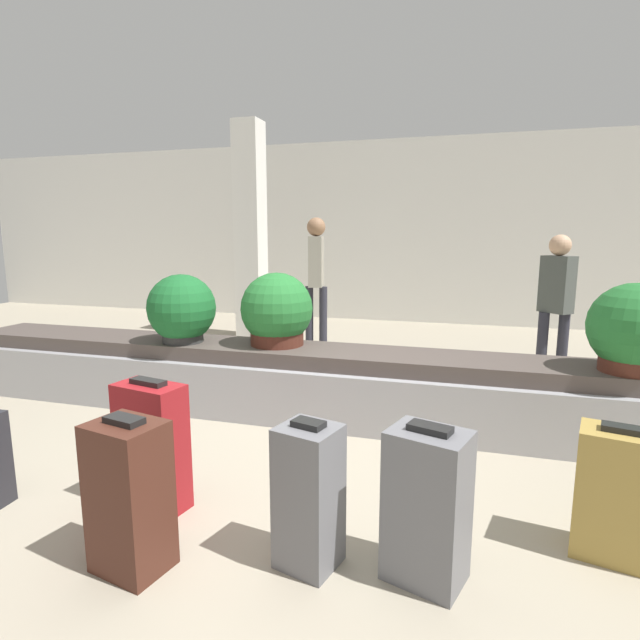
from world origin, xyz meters
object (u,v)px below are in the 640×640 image
object	(u,v)px
suitcase_5	(129,496)
traveler_1	(556,296)
suitcase_0	(152,446)
suitcase_3	(427,506)
suitcase_2	(309,496)
potted_plant_1	(634,330)
potted_plant_0	(182,310)
potted_plant_2	(277,312)
suitcase_1	(619,495)
pillar	(251,232)
traveler_0	(316,270)

from	to	relation	value
suitcase_5	traveler_1	world-z (taller)	traveler_1
suitcase_0	suitcase_3	distance (m)	1.57
suitcase_0	suitcase_5	distance (m)	0.55
suitcase_2	suitcase_5	size ratio (longest dim) A/B	0.96
suitcase_3	traveler_1	size ratio (longest dim) A/B	0.48
suitcase_0	potted_plant_1	bearing A→B (deg)	40.70
potted_plant_0	suitcase_3	bearing A→B (deg)	-37.59
suitcase_5	potted_plant_2	size ratio (longest dim) A/B	1.18
potted_plant_0	suitcase_1	bearing A→B (deg)	-23.13
suitcase_5	traveler_1	size ratio (longest dim) A/B	0.48
traveler_1	potted_plant_1	bearing A→B (deg)	-37.38
suitcase_1	traveler_1	size ratio (longest dim) A/B	0.43
pillar	potted_plant_1	world-z (taller)	pillar
suitcase_0	potted_plant_1	xyz separation A→B (m)	(2.84, 1.61, 0.53)
pillar	suitcase_2	bearing A→B (deg)	-63.46
pillar	suitcase_0	world-z (taller)	pillar
suitcase_3	potted_plant_0	distance (m)	2.98
suitcase_3	potted_plant_2	size ratio (longest dim) A/B	1.16
suitcase_1	suitcase_3	world-z (taller)	suitcase_3
suitcase_0	potted_plant_2	size ratio (longest dim) A/B	1.20
suitcase_0	potted_plant_0	size ratio (longest dim) A/B	1.24
potted_plant_0	potted_plant_1	distance (m)	3.60
suitcase_5	potted_plant_1	size ratio (longest dim) A/B	1.18
potted_plant_0	traveler_1	distance (m)	3.81
suitcase_0	suitcase_2	distance (m)	1.05
suitcase_2	potted_plant_1	size ratio (longest dim) A/B	1.14
traveler_1	pillar	bearing A→B (deg)	-152.67
suitcase_2	suitcase_5	world-z (taller)	suitcase_5
potted_plant_1	potted_plant_2	distance (m)	2.74
suitcase_2	suitcase_5	xyz separation A→B (m)	(-0.80, -0.26, 0.01)
suitcase_0	potted_plant_2	distance (m)	1.82
suitcase_2	traveler_0	world-z (taller)	traveler_0
suitcase_0	traveler_0	xyz separation A→B (m)	(-0.27, 4.21, 0.71)
suitcase_1	suitcase_2	xyz separation A→B (m)	(-1.43, -0.47, 0.02)
suitcase_5	potted_plant_1	world-z (taller)	potted_plant_1
suitcase_0	potted_plant_2	xyz separation A→B (m)	(0.10, 1.74, 0.52)
suitcase_0	traveler_1	bearing A→B (deg)	63.52
suitcase_2	potted_plant_2	xyz separation A→B (m)	(-0.92, 1.98, 0.54)
potted_plant_0	pillar	bearing A→B (deg)	102.53
potted_plant_0	potted_plant_2	world-z (taller)	potted_plant_2
pillar	suitcase_0	size ratio (longest dim) A/B	4.16
suitcase_5	traveler_0	world-z (taller)	traveler_0
suitcase_3	traveler_1	bearing A→B (deg)	91.81
traveler_0	potted_plant_0	bearing A→B (deg)	-20.25
pillar	suitcase_3	world-z (taller)	pillar
suitcase_3	potted_plant_2	bearing A→B (deg)	145.36
potted_plant_1	traveler_1	xyz separation A→B (m)	(-0.23, 1.78, 0.02)
suitcase_2	potted_plant_0	size ratio (longest dim) A/B	1.17
potted_plant_0	traveler_1	xyz separation A→B (m)	(3.37, 1.78, 0.03)
potted_plant_2	traveler_1	world-z (taller)	traveler_1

